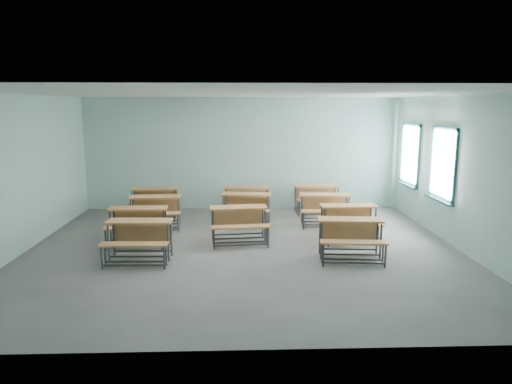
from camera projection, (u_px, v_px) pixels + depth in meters
room at (247, 174)px, 9.27m from camera, size 9.04×8.04×3.24m
desk_unit_r0c0 at (139, 235)px, 8.75m from camera, size 1.27×0.87×0.78m
desk_unit_r0c2 at (351, 233)px, 8.87m from camera, size 1.31×0.94×0.78m
desk_unit_r1c0 at (138, 220)px, 9.87m from camera, size 1.27×0.87×0.78m
desk_unit_r1c1 at (239, 219)px, 9.97m from camera, size 1.32×0.95×0.78m
desk_unit_r1c2 at (350, 217)px, 10.12m from camera, size 1.27×0.87×0.78m
desk_unit_r2c0 at (155, 207)px, 11.14m from camera, size 1.31×0.93×0.78m
desk_unit_r2c1 at (246, 204)px, 11.49m from camera, size 1.35×1.00×0.78m
desk_unit_r2c2 at (326, 205)px, 11.40m from camera, size 1.30×0.92×0.78m
desk_unit_r3c0 at (154, 198)px, 12.31m from camera, size 1.28×0.89×0.78m
desk_unit_r3c1 at (247, 196)px, 12.46m from camera, size 1.27×0.87×0.78m
desk_unit_r3c2 at (317, 195)px, 12.73m from camera, size 1.27×0.88×0.78m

